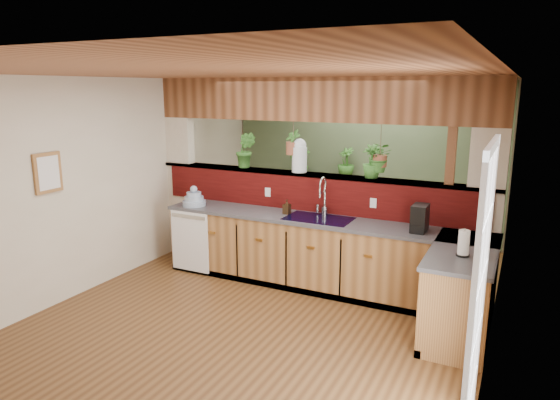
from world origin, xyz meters
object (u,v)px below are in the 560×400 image
at_px(soap_dispenser, 287,207).
at_px(shelving_console, 323,205).
at_px(faucet, 323,195).
at_px(dish_stack, 194,199).
at_px(glass_jar, 299,155).
at_px(coffee_maker, 420,219).
at_px(paper_towel, 464,244).

bearing_deg(soap_dispenser, shelving_console, 99.63).
distance_m(faucet, shelving_console, 2.37).
distance_m(dish_stack, shelving_console, 2.61).
bearing_deg(shelving_console, glass_jar, -103.04).
bearing_deg(dish_stack, faucet, 8.43).
height_order(dish_stack, coffee_maker, coffee_maker).
xyz_separation_m(dish_stack, glass_jar, (1.35, 0.49, 0.62)).
xyz_separation_m(faucet, coffee_maker, (1.22, -0.18, -0.13)).
bearing_deg(faucet, glass_jar, 152.48).
height_order(faucet, glass_jar, glass_jar).
bearing_deg(coffee_maker, soap_dispenser, 178.62).
bearing_deg(paper_towel, coffee_maker, 129.53).
distance_m(dish_stack, soap_dispenser, 1.34).
bearing_deg(shelving_console, coffee_maker, -73.24).
distance_m(faucet, paper_towel, 1.96).
relative_size(glass_jar, shelving_console, 0.28).
xyz_separation_m(soap_dispenser, paper_towel, (2.21, -0.72, 0.03)).
bearing_deg(dish_stack, glass_jar, 19.83).
bearing_deg(shelving_console, paper_towel, -73.70).
relative_size(soap_dispenser, shelving_console, 0.12).
height_order(faucet, shelving_console, faucet).
distance_m(coffee_maker, shelving_console, 3.13).
height_order(dish_stack, soap_dispenser, dish_stack).
xyz_separation_m(glass_jar, shelving_console, (-0.40, 1.90, -1.11)).
relative_size(dish_stack, soap_dispenser, 1.70).
bearing_deg(paper_towel, soap_dispenser, 161.91).
height_order(soap_dispenser, shelving_console, soap_dispenser).
height_order(soap_dispenser, coffee_maker, coffee_maker).
height_order(faucet, soap_dispenser, faucet).
relative_size(soap_dispenser, glass_jar, 0.42).
distance_m(soap_dispenser, coffee_maker, 1.67).
xyz_separation_m(dish_stack, paper_towel, (3.54, -0.57, 0.04)).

